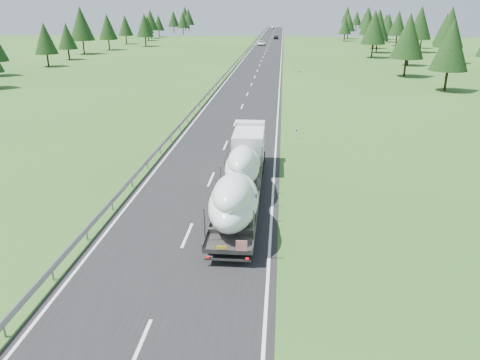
# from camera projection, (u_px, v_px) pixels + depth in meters

# --- Properties ---
(ground) EXTENTS (400.00, 400.00, 0.00)m
(ground) POSITION_uv_depth(u_px,v_px,m) (140.00, 345.00, 17.48)
(ground) COLOR #2B541C
(ground) RESTS_ON ground
(road_surface) EXTENTS (10.00, 400.00, 0.02)m
(road_surface) POSITION_uv_depth(u_px,v_px,m) (262.00, 61.00, 110.90)
(road_surface) COLOR black
(road_surface) RESTS_ON ground
(guardrail) EXTENTS (0.10, 400.00, 0.76)m
(guardrail) POSITION_uv_depth(u_px,v_px,m) (239.00, 58.00, 111.08)
(guardrail) COLOR slate
(guardrail) RESTS_ON ground
(marker_posts) EXTENTS (0.13, 350.08, 1.00)m
(marker_posts) POSITION_uv_depth(u_px,v_px,m) (288.00, 42.00, 161.55)
(marker_posts) COLOR silver
(marker_posts) RESTS_ON ground
(highway_sign) EXTENTS (0.08, 0.90, 2.60)m
(highway_sign) POSITION_uv_depth(u_px,v_px,m) (294.00, 62.00, 90.99)
(highway_sign) COLOR slate
(highway_sign) RESTS_ON ground
(tree_line_right) EXTENTS (26.74, 297.80, 12.41)m
(tree_line_right) POSITION_uv_depth(u_px,v_px,m) (423.00, 29.00, 115.68)
(tree_line_right) COLOR black
(tree_line_right) RESTS_ON ground
(tree_line_left) EXTENTS (15.19, 297.22, 12.35)m
(tree_line_left) POSITION_uv_depth(u_px,v_px,m) (96.00, 27.00, 125.08)
(tree_line_left) COLOR black
(tree_line_left) RESTS_ON ground
(boat_truck) EXTENTS (2.69, 17.62, 3.70)m
(boat_truck) POSITION_uv_depth(u_px,v_px,m) (241.00, 174.00, 29.44)
(boat_truck) COLOR silver
(boat_truck) RESTS_ON ground
(distant_van) EXTENTS (2.65, 5.49, 1.51)m
(distant_van) POSITION_uv_depth(u_px,v_px,m) (261.00, 43.00, 154.72)
(distant_van) COLOR white
(distant_van) RESTS_ON ground
(distant_car_dark) EXTENTS (2.09, 4.45, 1.47)m
(distant_car_dark) POSITION_uv_depth(u_px,v_px,m) (276.00, 37.00, 185.44)
(distant_car_dark) COLOR black
(distant_car_dark) RESTS_ON ground
(distant_car_blue) EXTENTS (1.81, 4.35, 1.40)m
(distant_car_blue) POSITION_uv_depth(u_px,v_px,m) (273.00, 28.00, 273.04)
(distant_car_blue) COLOR #16233F
(distant_car_blue) RESTS_ON ground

